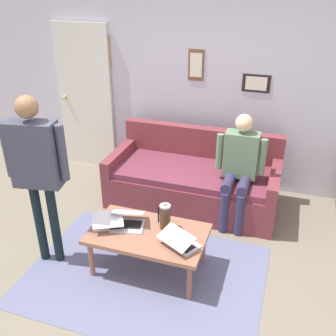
{
  "coord_description": "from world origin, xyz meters",
  "views": [
    {
      "loc": [
        -1.13,
        2.55,
        2.62
      ],
      "look_at": [
        -0.01,
        -0.83,
        0.8
      ],
      "focal_mm": 40.99,
      "sensor_mm": 36.0,
      "label": 1
    }
  ],
  "objects_px": {
    "french_press": "(165,217)",
    "person_standing": "(36,162)",
    "laptop_left": "(179,241)",
    "couch": "(194,181)",
    "person_seated": "(239,164)",
    "laptop_right": "(108,222)",
    "laptop_center": "(128,221)",
    "coffee_table": "(148,236)",
    "interior_door": "(85,98)"
  },
  "relations": [
    {
      "from": "laptop_left",
      "to": "laptop_center",
      "type": "distance_m",
      "value": 0.58
    },
    {
      "from": "laptop_center",
      "to": "coffee_table",
      "type": "bearing_deg",
      "value": 167.58
    },
    {
      "from": "interior_door",
      "to": "couch",
      "type": "distance_m",
      "value": 2.0
    },
    {
      "from": "coffee_table",
      "to": "laptop_right",
      "type": "height_order",
      "value": "laptop_right"
    },
    {
      "from": "coffee_table",
      "to": "person_seated",
      "type": "relative_size",
      "value": 0.86
    },
    {
      "from": "french_press",
      "to": "person_standing",
      "type": "bearing_deg",
      "value": 14.62
    },
    {
      "from": "couch",
      "to": "french_press",
      "type": "bearing_deg",
      "value": 91.85
    },
    {
      "from": "interior_door",
      "to": "laptop_left",
      "type": "relative_size",
      "value": 4.98
    },
    {
      "from": "french_press",
      "to": "person_seated",
      "type": "height_order",
      "value": "person_seated"
    },
    {
      "from": "couch",
      "to": "french_press",
      "type": "height_order",
      "value": "couch"
    },
    {
      "from": "interior_door",
      "to": "laptop_right",
      "type": "relative_size",
      "value": 5.33
    },
    {
      "from": "laptop_center",
      "to": "person_standing",
      "type": "xyz_separation_m",
      "value": [
        0.76,
        0.22,
        0.62
      ]
    },
    {
      "from": "french_press",
      "to": "coffee_table",
      "type": "bearing_deg",
      "value": 42.02
    },
    {
      "from": "coffee_table",
      "to": "person_standing",
      "type": "height_order",
      "value": "person_standing"
    },
    {
      "from": "person_standing",
      "to": "laptop_center",
      "type": "bearing_deg",
      "value": -163.75
    },
    {
      "from": "laptop_center",
      "to": "french_press",
      "type": "bearing_deg",
      "value": -168.96
    },
    {
      "from": "french_press",
      "to": "person_standing",
      "type": "distance_m",
      "value": 1.27
    },
    {
      "from": "laptop_center",
      "to": "interior_door",
      "type": "bearing_deg",
      "value": -52.27
    },
    {
      "from": "laptop_left",
      "to": "laptop_center",
      "type": "xyz_separation_m",
      "value": [
        0.56,
        -0.13,
        0.0
      ]
    },
    {
      "from": "couch",
      "to": "person_seated",
      "type": "relative_size",
      "value": 1.6
    },
    {
      "from": "laptop_right",
      "to": "person_standing",
      "type": "bearing_deg",
      "value": 14.1
    },
    {
      "from": "coffee_table",
      "to": "french_press",
      "type": "distance_m",
      "value": 0.25
    },
    {
      "from": "laptop_left",
      "to": "person_seated",
      "type": "xyz_separation_m",
      "value": [
        -0.32,
        -1.2,
        0.25
      ]
    },
    {
      "from": "interior_door",
      "to": "laptop_left",
      "type": "height_order",
      "value": "interior_door"
    },
    {
      "from": "french_press",
      "to": "person_seated",
      "type": "relative_size",
      "value": 0.22
    },
    {
      "from": "laptop_right",
      "to": "laptop_center",
      "type": "bearing_deg",
      "value": -156.75
    },
    {
      "from": "laptop_right",
      "to": "person_standing",
      "type": "height_order",
      "value": "person_standing"
    },
    {
      "from": "laptop_right",
      "to": "couch",
      "type": "bearing_deg",
      "value": -109.65
    },
    {
      "from": "couch",
      "to": "coffee_table",
      "type": "relative_size",
      "value": 1.86
    },
    {
      "from": "person_seated",
      "to": "laptop_left",
      "type": "bearing_deg",
      "value": 74.89
    },
    {
      "from": "laptop_center",
      "to": "french_press",
      "type": "relative_size",
      "value": 1.3
    },
    {
      "from": "laptop_left",
      "to": "laptop_right",
      "type": "distance_m",
      "value": 0.73
    },
    {
      "from": "couch",
      "to": "person_seated",
      "type": "height_order",
      "value": "person_seated"
    },
    {
      "from": "coffee_table",
      "to": "person_standing",
      "type": "bearing_deg",
      "value": 9.94
    },
    {
      "from": "person_standing",
      "to": "person_seated",
      "type": "xyz_separation_m",
      "value": [
        -1.65,
        -1.29,
        -0.37
      ]
    },
    {
      "from": "laptop_center",
      "to": "french_press",
      "type": "xyz_separation_m",
      "value": [
        -0.36,
        -0.07,
        0.08
      ]
    },
    {
      "from": "coffee_table",
      "to": "laptop_center",
      "type": "bearing_deg",
      "value": -12.42
    },
    {
      "from": "french_press",
      "to": "person_seated",
      "type": "bearing_deg",
      "value": -117.89
    },
    {
      "from": "laptop_left",
      "to": "person_seated",
      "type": "distance_m",
      "value": 1.27
    },
    {
      "from": "interior_door",
      "to": "person_seated",
      "type": "bearing_deg",
      "value": 160.78
    },
    {
      "from": "couch",
      "to": "person_standing",
      "type": "bearing_deg",
      "value": 54.56
    },
    {
      "from": "coffee_table",
      "to": "french_press",
      "type": "height_order",
      "value": "french_press"
    },
    {
      "from": "laptop_left",
      "to": "couch",
      "type": "bearing_deg",
      "value": -80.32
    },
    {
      "from": "laptop_left",
      "to": "laptop_center",
      "type": "height_order",
      "value": "laptop_center"
    },
    {
      "from": "person_standing",
      "to": "laptop_left",
      "type": "bearing_deg",
      "value": -176.13
    },
    {
      "from": "couch",
      "to": "person_standing",
      "type": "distance_m",
      "value": 2.03
    },
    {
      "from": "couch",
      "to": "person_seated",
      "type": "distance_m",
      "value": 0.74
    },
    {
      "from": "laptop_center",
      "to": "person_standing",
      "type": "distance_m",
      "value": 1.01
    },
    {
      "from": "couch",
      "to": "laptop_right",
      "type": "bearing_deg",
      "value": 70.35
    },
    {
      "from": "interior_door",
      "to": "laptop_left",
      "type": "distance_m",
      "value": 2.91
    }
  ]
}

